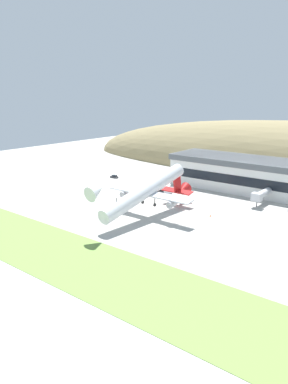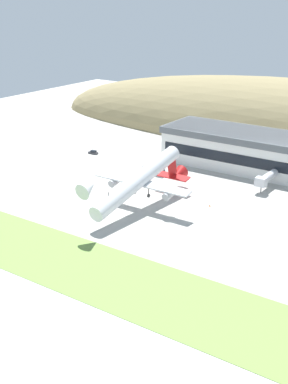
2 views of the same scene
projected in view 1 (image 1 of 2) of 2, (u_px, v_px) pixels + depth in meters
The scene contains 8 objects.
ground_plane at pixel (183, 221), 119.78m from camera, with size 362.55×362.55×0.00m, color #ADAAA3.
grass_strip_foreground at pixel (90, 266), 89.09m from camera, with size 326.29×23.38×0.08m, color #759947.
terminal_building at pixel (278, 176), 148.66m from camera, with size 90.78×22.06×13.49m.
jetway_0 at pixel (261, 195), 136.04m from camera, with size 3.38×12.77×5.43m.
cargo_airplane at pixel (147, 191), 121.76m from camera, with size 32.40×50.38×14.50m.
service_car_1 at pixel (114, 177), 180.08m from camera, with size 4.00×1.96×1.43m.
fuel_truck at pixel (162, 189), 153.73m from camera, with size 8.47×2.93×3.18m.
traffic_cone_0 at pixel (210, 216), 124.50m from camera, with size 0.52×0.52×0.58m.
Camera 1 is at (60.77, -96.40, 40.09)m, focal length 35.00 mm.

